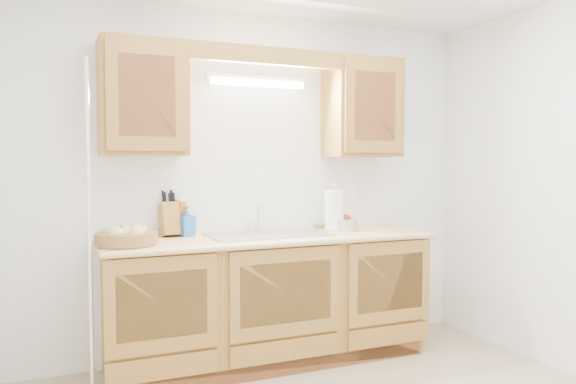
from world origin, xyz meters
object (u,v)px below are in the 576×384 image
paper_towel (334,211)px  apple_bowl (342,223)px  fruit_basket (126,237)px  knife_block (169,219)px

paper_towel → apple_bowl: size_ratio=1.37×
fruit_basket → apple_bowl: (1.59, 0.15, -0.00)m
apple_bowl → paper_towel: bearing=-169.6°
knife_block → apple_bowl: bearing=-12.0°
fruit_basket → apple_bowl: fruit_basket is taller
fruit_basket → apple_bowl: size_ratio=1.53×
apple_bowl → fruit_basket: bearing=-174.6°
knife_block → paper_towel: (1.19, -0.18, 0.03)m
fruit_basket → apple_bowl: 1.59m
fruit_basket → paper_towel: paper_towel is taller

